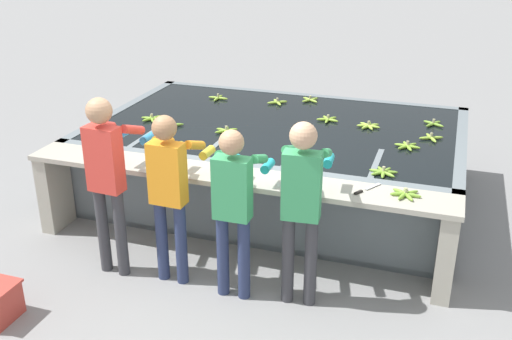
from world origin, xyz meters
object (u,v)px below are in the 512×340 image
at_px(banana_bunch_floating_9, 172,125).
at_px(knife_1, 363,190).
at_px(worker_3, 302,197).
at_px(banana_bunch_floating_6, 277,102).
at_px(banana_bunch_floating_1, 310,100).
at_px(worker_1, 170,184).
at_px(banana_bunch_floating_10, 433,124).
at_px(banana_bunch_floating_3, 407,146).
at_px(banana_bunch_ledge_1, 169,162).
at_px(banana_bunch_floating_0, 431,138).
at_px(banana_bunch_floating_4, 369,126).
at_px(banana_bunch_ledge_0, 103,158).
at_px(worker_2, 234,200).
at_px(banana_bunch_floating_11, 328,119).
at_px(banana_bunch_floating_7, 152,118).
at_px(banana_bunch_ledge_2, 406,194).
at_px(banana_bunch_floating_2, 383,172).
at_px(banana_bunch_floating_8, 226,131).
at_px(knife_0, 223,167).
at_px(banana_bunch_floating_5, 218,98).
at_px(worker_0, 107,170).

distance_m(banana_bunch_floating_9, knife_1, 2.67).
distance_m(worker_3, banana_bunch_floating_6, 3.12).
height_order(banana_bunch_floating_6, banana_bunch_floating_9, same).
bearing_deg(banana_bunch_floating_1, knife_1, -66.56).
xyz_separation_m(worker_1, banana_bunch_floating_10, (2.13, 2.69, -0.05)).
height_order(banana_bunch_floating_3, banana_bunch_ledge_1, banana_bunch_ledge_1).
relative_size(worker_1, banana_bunch_floating_0, 6.06).
height_order(banana_bunch_floating_0, knife_1, banana_bunch_floating_0).
height_order(banana_bunch_floating_0, banana_bunch_floating_3, same).
distance_m(banana_bunch_floating_4, banana_bunch_ledge_0, 3.06).
xyz_separation_m(worker_2, banana_bunch_floating_11, (0.28, 2.50, -0.02)).
xyz_separation_m(worker_1, banana_bunch_floating_6, (0.12, 2.95, -0.05)).
relative_size(banana_bunch_floating_0, banana_bunch_floating_7, 0.96).
bearing_deg(banana_bunch_ledge_2, banana_bunch_floating_7, 158.79).
bearing_deg(banana_bunch_ledge_1, worker_3, -20.26).
height_order(banana_bunch_floating_0, banana_bunch_ledge_2, banana_bunch_ledge_2).
height_order(banana_bunch_floating_6, banana_bunch_ledge_0, banana_bunch_ledge_0).
height_order(banana_bunch_floating_2, banana_bunch_floating_8, same).
bearing_deg(worker_2, knife_0, 118.29).
relative_size(banana_bunch_floating_3, knife_1, 0.89).
relative_size(worker_1, banana_bunch_floating_10, 6.34).
xyz_separation_m(banana_bunch_floating_2, banana_bunch_ledge_1, (-2.07, -0.42, 0.00)).
relative_size(banana_bunch_floating_4, banana_bunch_floating_9, 1.02).
distance_m(banana_bunch_floating_1, knife_0, 2.56).
height_order(banana_bunch_floating_1, banana_bunch_floating_8, same).
relative_size(knife_0, knife_1, 0.93).
xyz_separation_m(banana_bunch_floating_0, banana_bunch_floating_8, (-2.24, -0.51, -0.00)).
relative_size(banana_bunch_floating_5, banana_bunch_ledge_1, 1.00).
relative_size(banana_bunch_floating_8, banana_bunch_ledge_0, 1.02).
xyz_separation_m(worker_1, banana_bunch_floating_3, (1.91, 1.82, -0.05)).
distance_m(worker_2, banana_bunch_floating_2, 1.56).
xyz_separation_m(worker_2, banana_bunch_floating_4, (0.78, 2.42, -0.02)).
relative_size(banana_bunch_floating_0, banana_bunch_floating_6, 1.08).
bearing_deg(worker_0, worker_1, 4.97).
bearing_deg(banana_bunch_floating_3, worker_3, -111.47).
xyz_separation_m(banana_bunch_floating_6, banana_bunch_ledge_2, (1.90, -2.37, 0.00)).
bearing_deg(knife_0, banana_bunch_ledge_2, -2.44).
bearing_deg(banana_bunch_ledge_0, banana_bunch_floating_1, 61.45).
distance_m(banana_bunch_floating_7, banana_bunch_floating_11, 2.14).
xyz_separation_m(worker_3, banana_bunch_ledge_2, (0.81, 0.54, -0.09)).
height_order(banana_bunch_floating_5, banana_bunch_floating_11, same).
bearing_deg(knife_1, banana_bunch_floating_9, 155.85).
bearing_deg(banana_bunch_floating_3, banana_bunch_floating_1, 135.60).
relative_size(banana_bunch_floating_2, knife_0, 0.96).
height_order(banana_bunch_floating_4, knife_1, banana_bunch_floating_4).
relative_size(worker_1, banana_bunch_floating_8, 5.83).
bearing_deg(banana_bunch_floating_4, banana_bunch_floating_1, 137.55).
distance_m(worker_3, banana_bunch_floating_4, 2.34).
height_order(worker_2, banana_bunch_ledge_2, worker_2).
bearing_deg(banana_bunch_ledge_2, banana_bunch_floating_10, 86.85).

